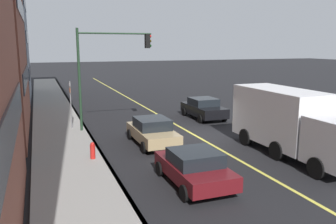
% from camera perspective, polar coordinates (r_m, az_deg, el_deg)
% --- Properties ---
extents(ground, '(200.00, 200.00, 0.00)m').
position_cam_1_polar(ground, '(20.97, 4.62, -3.95)').
color(ground, black).
extents(sidewalk_slab, '(80.00, 3.29, 0.15)m').
position_cam_1_polar(sidewalk_slab, '(19.10, -16.47, -5.63)').
color(sidewalk_slab, gray).
rests_on(sidewalk_slab, ground).
extents(curb_edge, '(80.00, 0.16, 0.15)m').
position_cam_1_polar(curb_edge, '(19.25, -11.80, -5.27)').
color(curb_edge, slate).
rests_on(curb_edge, ground).
extents(lane_stripe_center, '(80.00, 0.16, 0.01)m').
position_cam_1_polar(lane_stripe_center, '(20.97, 4.62, -3.93)').
color(lane_stripe_center, '#D8CC4C').
rests_on(lane_stripe_center, ground).
extents(car_black, '(4.28, 2.11, 1.51)m').
position_cam_1_polar(car_black, '(25.94, 5.85, 0.64)').
color(car_black, black).
rests_on(car_black, ground).
extents(car_tan, '(4.28, 2.03, 1.45)m').
position_cam_1_polar(car_tan, '(19.08, -2.58, -3.13)').
color(car_tan, tan).
rests_on(car_tan, ground).
extents(car_maroon, '(3.96, 2.10, 1.37)m').
position_cam_1_polar(car_maroon, '(13.71, 4.32, -8.97)').
color(car_maroon, '#591116').
rests_on(car_maroon, ground).
extents(truck_white, '(7.59, 2.42, 3.19)m').
position_cam_1_polar(truck_white, '(18.04, 19.46, -1.46)').
color(truck_white, silver).
rests_on(truck_white, ground).
extents(traffic_light_mast, '(0.28, 4.70, 6.38)m').
position_cam_1_polar(traffic_light_mast, '(22.02, -10.03, 8.17)').
color(traffic_light_mast, '#1E3823').
rests_on(traffic_light_mast, ground).
extents(street_sign_post, '(0.60, 0.08, 3.14)m').
position_cam_1_polar(street_sign_post, '(22.89, -15.68, 1.63)').
color(street_sign_post, slate).
rests_on(street_sign_post, ground).
extents(fire_hydrant, '(0.24, 0.24, 0.94)m').
position_cam_1_polar(fire_hydrant, '(16.66, -12.25, -6.44)').
color(fire_hydrant, red).
rests_on(fire_hydrant, ground).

